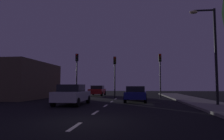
# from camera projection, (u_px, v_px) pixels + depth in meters

# --- Properties ---
(ground_plane) EXTENTS (80.00, 80.00, 0.00)m
(ground_plane) POSITION_uv_depth(u_px,v_px,m) (107.00, 105.00, 15.40)
(ground_plane) COLOR black
(sidewalk_curb_right) EXTENTS (3.00, 40.00, 0.15)m
(sidewalk_curb_right) POSITION_uv_depth(u_px,v_px,m) (211.00, 105.00, 14.55)
(sidewalk_curb_right) COLOR gray
(sidewalk_curb_right) RESTS_ON ground_plane
(lane_stripe_nearest) EXTENTS (0.16, 1.60, 0.01)m
(lane_stripe_nearest) POSITION_uv_depth(u_px,v_px,m) (75.00, 127.00, 7.28)
(lane_stripe_nearest) COLOR silver
(lane_stripe_nearest) RESTS_ON ground_plane
(lane_stripe_second) EXTENTS (0.16, 1.60, 0.01)m
(lane_stripe_second) POSITION_uv_depth(u_px,v_px,m) (95.00, 112.00, 11.04)
(lane_stripe_second) COLOR silver
(lane_stripe_second) RESTS_ON ground_plane
(lane_stripe_third) EXTENTS (0.16, 1.60, 0.01)m
(lane_stripe_third) POSITION_uv_depth(u_px,v_px,m) (106.00, 106.00, 14.81)
(lane_stripe_third) COLOR silver
(lane_stripe_third) RESTS_ON ground_plane
(lane_stripe_fourth) EXTENTS (0.16, 1.60, 0.01)m
(lane_stripe_fourth) POSITION_uv_depth(u_px,v_px,m) (112.00, 101.00, 18.57)
(lane_stripe_fourth) COLOR silver
(lane_stripe_fourth) RESTS_ON ground_plane
(lane_stripe_fifth) EXTENTS (0.16, 1.60, 0.01)m
(lane_stripe_fifth) POSITION_uv_depth(u_px,v_px,m) (116.00, 99.00, 22.34)
(lane_stripe_fifth) COLOR silver
(lane_stripe_fifth) RESTS_ON ground_plane
(traffic_signal_left) EXTENTS (0.32, 0.38, 5.32)m
(traffic_signal_left) POSITION_uv_depth(u_px,v_px,m) (77.00, 67.00, 24.73)
(traffic_signal_left) COLOR black
(traffic_signal_left) RESTS_ON ground_plane
(traffic_signal_center) EXTENTS (0.32, 0.38, 4.89)m
(traffic_signal_center) POSITION_uv_depth(u_px,v_px,m) (115.00, 69.00, 24.18)
(traffic_signal_center) COLOR black
(traffic_signal_center) RESTS_ON ground_plane
(traffic_signal_right) EXTENTS (0.32, 0.38, 5.13)m
(traffic_signal_right) POSITION_uv_depth(u_px,v_px,m) (160.00, 67.00, 23.59)
(traffic_signal_right) COLOR black
(traffic_signal_right) RESTS_ON ground_plane
(car_stopped_ahead) EXTENTS (2.09, 4.21, 1.40)m
(car_stopped_ahead) POSITION_uv_depth(u_px,v_px,m) (136.00, 94.00, 18.40)
(car_stopped_ahead) COLOR navy
(car_stopped_ahead) RESTS_ON ground_plane
(car_adjacent_lane) EXTENTS (1.99, 4.18, 1.54)m
(car_adjacent_lane) POSITION_uv_depth(u_px,v_px,m) (72.00, 94.00, 15.47)
(car_adjacent_lane) COLOR silver
(car_adjacent_lane) RESTS_ON ground_plane
(car_oncoming_far) EXTENTS (1.99, 4.15, 1.45)m
(car_oncoming_far) POSITION_uv_depth(u_px,v_px,m) (97.00, 90.00, 28.97)
(car_oncoming_far) COLOR #B21919
(car_oncoming_far) RESTS_ON ground_plane
(street_lamp_right) EXTENTS (1.79, 0.36, 6.94)m
(street_lamp_right) POSITION_uv_depth(u_px,v_px,m) (212.00, 47.00, 14.37)
(street_lamp_right) COLOR black
(street_lamp_right) RESTS_ON ground_plane
(storefront_left) EXTENTS (4.69, 9.61, 4.07)m
(storefront_left) POSITION_uv_depth(u_px,v_px,m) (25.00, 80.00, 23.25)
(storefront_left) COLOR brown
(storefront_left) RESTS_ON ground_plane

